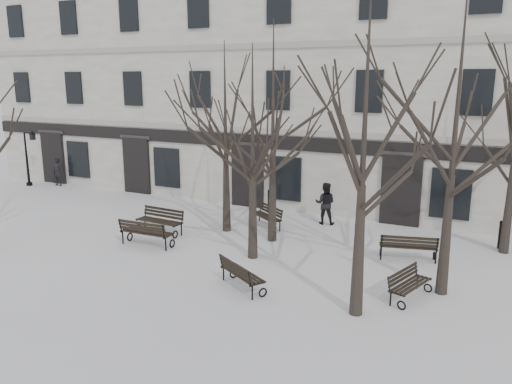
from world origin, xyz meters
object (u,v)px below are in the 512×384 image
Objects in this scene: bench_0 at (160,220)px; bench_4 at (408,246)px; bench_5 at (408,283)px; tree_1 at (253,128)px; lamp_post at (29,154)px; bench_1 at (146,232)px; bench_3 at (267,215)px; tree_3 at (457,112)px; tree_2 at (365,116)px; bench_2 at (240,273)px.

bench_4 is at bearing 10.28° from bench_0.
tree_1 is at bearing 97.26° from bench_5.
bench_0 is at bearing 97.08° from bench_5.
tree_1 is 2.24× the size of lamp_post.
bench_1 is (-3.96, -0.65, -3.82)m from tree_1.
bench_3 is 1.03× the size of bench_5.
bench_1 is (-10.01, -0.41, -4.52)m from tree_3.
tree_2 is at bearing -128.54° from tree_3.
bench_4 reaches higher than bench_2.
tree_3 is 4.62× the size of bench_2.
bench_1 is (0.49, -1.53, 0.01)m from bench_0.
tree_3 is (6.05, -0.24, 0.70)m from tree_1.
bench_2 is 6.23m from bench_3.
tree_1 is 4.12× the size of bench_5.
tree_2 is at bearing -31.14° from tree_1.
bench_2 is 5.94m from bench_4.
tree_3 is at bearing -2.28° from tree_1.
bench_2 is (-5.23, -2.21, -4.60)m from tree_3.
tree_1 is 4.02× the size of bench_3.
bench_3 reaches higher than bench_2.
bench_4 is 0.62× the size of lamp_post.
tree_2 is 5.70m from bench_2.
tree_3 is 9.25m from bench_3.
bench_2 is 4.67m from bench_5.
bench_2 is 18.66m from lamp_post.
bench_0 reaches higher than bench_2.
bench_4 is (4.76, 1.99, -3.86)m from tree_1.
tree_2 is 10.35m from bench_0.
bench_1 is 9.23m from bench_5.
lamp_post is at bearing 164.70° from bench_0.
bench_3 is 7.76m from bench_5.
lamp_post is at bearing 160.04° from tree_2.
tree_1 is 4.97m from tree_2.
lamp_post reaches higher than bench_4.
bench_4 is (9.21, 1.10, -0.03)m from bench_0.
bench_0 is (-8.66, 3.43, -4.52)m from tree_2.
bench_3 is (2.89, 4.13, -0.07)m from bench_1.
bench_1 is at bearing -177.66° from tree_3.
tree_3 reaches higher than bench_1.
bench_1 is 5.04m from bench_3.
lamp_post is (-15.21, 1.42, 1.33)m from bench_3.
bench_0 is 12.55m from lamp_post.
tree_2 reaches higher than bench_4.
lamp_post reaches higher than bench_1.
bench_3 is (-1.89, 5.93, 0.00)m from bench_2.
tree_1 is 4.68m from bench_2.
tree_1 is at bearing 148.86° from tree_2.
tree_1 is 0.87× the size of tree_2.
bench_2 is (5.27, -3.34, -0.06)m from bench_0.
bench_1 is (-8.18, 1.90, -4.50)m from tree_2.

